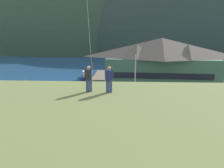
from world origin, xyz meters
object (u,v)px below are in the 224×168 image
Objects in this scene: moored_boat_wharfside at (86,76)px; parked_car_front_row_red at (145,126)px; parked_car_mid_row_center at (75,108)px; parked_car_mid_row_near at (156,107)px; storage_shed_near_lot at (26,96)px; wharf_dock at (101,76)px; parked_car_back_row_left at (123,112)px; harbor_lodge at (161,63)px; parking_light_pole at (135,78)px; parked_car_lone_by_shed at (74,126)px; person_kite_flyer at (89,78)px; person_companion at (109,78)px.

parked_car_front_row_red is (11.62, -30.44, 0.34)m from moored_boat_wharfside.
parked_car_mid_row_near is (11.16, 0.91, 0.00)m from parked_car_mid_row_center.
storage_shed_near_lot is at bearing 159.48° from parked_car_front_row_red.
wharf_dock is at bearing 111.18° from parked_car_mid_row_near.
wharf_dock is 28.71m from parked_car_mid_row_near.
parked_car_back_row_left is at bearing -153.59° from parked_car_mid_row_near.
parking_light_pole is at bearing -115.94° from harbor_lodge.
parked_car_lone_by_shed is at bearing -145.01° from parked_car_mid_row_near.
parked_car_front_row_red is 7.81m from parked_car_lone_by_shed.
person_kite_flyer is (-6.81, -15.39, 7.09)m from parked_car_mid_row_near.
storage_shed_near_lot is 19.35m from person_kite_flyer.
storage_shed_near_lot is 0.93× the size of parking_light_pole.
parked_car_front_row_red is 10.09m from parking_light_pole.
harbor_lodge reaches higher than moored_boat_wharfside.
parking_light_pole is (15.20, 3.51, 2.02)m from storage_shed_near_lot.
person_kite_flyer reaches higher than moored_boat_wharfside.
wharf_dock is 43.02m from person_kite_flyer.
wharf_dock is 3.28× the size of parked_car_lone_by_shed.
moored_boat_wharfside is 1.58× the size of parked_car_lone_by_shed.
parked_car_back_row_left is at bearing 118.43° from parked_car_front_row_red.
parked_car_lone_by_shed is at bearing -89.25° from wharf_dock.
parked_car_mid_row_center is 6.16m from parked_car_lone_by_shed.
person_companion is (-3.34, -8.97, 7.07)m from parked_car_front_row_red.
parked_car_mid_row_center is at bearing 101.52° from parked_car_lone_by_shed.
parked_car_lone_by_shed reaches higher than wharf_dock.
parked_car_front_row_red is 12.26m from person_kite_flyer.
parked_car_back_row_left is 7.22m from parked_car_lone_by_shed.
parked_car_front_row_red is 1.01× the size of parked_car_back_row_left.
wharf_dock is 1.79× the size of parking_light_pole.
parked_car_back_row_left and parked_car_lone_by_shed have the same top height.
parked_car_front_row_red is 2.48× the size of person_companion.
person_kite_flyer is (6.93, -39.28, 7.43)m from moored_boat_wharfside.
parked_car_lone_by_shed is at bearing -139.10° from parked_car_back_row_left.
harbor_lodge is 19.65m from moored_boat_wharfside.
parked_car_lone_by_shed is at bearing -120.83° from harbor_lodge.
parked_car_back_row_left is at bearing -70.45° from moored_boat_wharfside.
storage_shed_near_lot is 4.21× the size of person_companion.
parked_car_back_row_left is (9.27, -26.10, 0.34)m from moored_boat_wharfside.
storage_shed_near_lot is 1.70× the size of parked_car_front_row_red.
parked_car_mid_row_near is at bearing -101.11° from harbor_lodge.
parking_light_pole is at bearing 77.56° from person_kite_flyer.
moored_boat_wharfside is at bearing 101.86° from person_companion.
parked_car_mid_row_center is 16.70m from person_kite_flyer.
parked_car_mid_row_center is at bearing -175.34° from parked_car_mid_row_near.
harbor_lodge is at bearing 64.06° from parking_light_pole.
person_kite_flyer reaches higher than parking_light_pole.
harbor_lodge is 3.13× the size of storage_shed_near_lot.
storage_shed_near_lot is 15.73m from parking_light_pole.
parked_car_mid_row_near is at bearing -68.82° from wharf_dock.
moored_boat_wharfside is at bearing 100.00° from person_kite_flyer.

